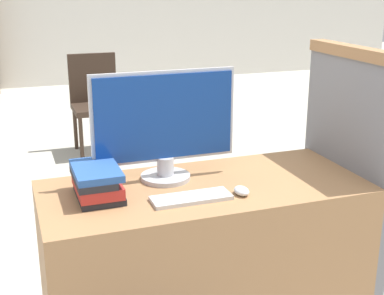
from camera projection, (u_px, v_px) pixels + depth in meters
desk at (204, 266)px, 2.31m from camera, size 1.34×0.59×0.75m
carrel_divider at (344, 185)px, 2.46m from camera, size 0.07×0.62×1.28m
monitor at (165, 125)px, 2.19m from camera, size 0.61×0.21×0.46m
keyboard at (191, 198)px, 2.05m from camera, size 0.31×0.11×0.02m
mouse at (242, 191)px, 2.10m from camera, size 0.06×0.08×0.03m
book_stack at (97, 182)px, 2.06m from camera, size 0.18×0.27×0.12m
far_chair at (96, 98)px, 4.95m from camera, size 0.44×0.44×0.90m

